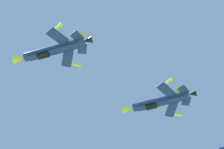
% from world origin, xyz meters
% --- Properties ---
extents(fighter_jet_right_wing, '(15.95, 10.53, 4.38)m').
position_xyz_m(fighter_jet_right_wing, '(-21.43, 26.29, 72.12)').
color(fighter_jet_right_wing, navy).
extents(fighter_jet_left_outer, '(15.95, 10.57, 4.35)m').
position_xyz_m(fighter_jet_left_outer, '(-7.65, 47.22, 73.49)').
color(fighter_jet_left_outer, navy).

